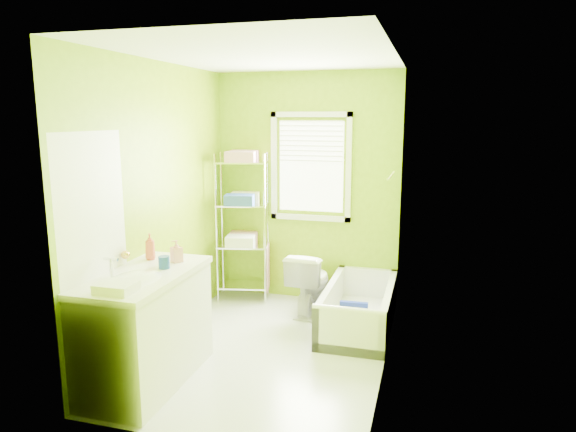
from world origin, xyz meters
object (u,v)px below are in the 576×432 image
(bathtub, at_px, (358,314))
(toilet, at_px, (310,282))
(vanity, at_px, (146,325))
(wire_shelf_unit, at_px, (244,210))

(bathtub, relative_size, toilet, 2.04)
(bathtub, distance_m, toilet, 0.67)
(bathtub, height_order, vanity, vanity)
(vanity, xyz_separation_m, wire_shelf_unit, (0.07, 2.06, 0.58))
(toilet, distance_m, vanity, 2.03)
(toilet, bearing_deg, bathtub, 156.89)
(bathtub, bearing_deg, vanity, -134.17)
(toilet, height_order, vanity, vanity)
(toilet, xyz_separation_m, vanity, (-0.90, -1.81, 0.14))
(vanity, relative_size, wire_shelf_unit, 0.70)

